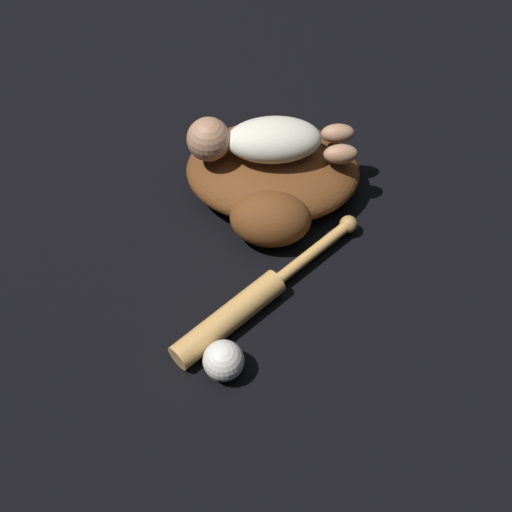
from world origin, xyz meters
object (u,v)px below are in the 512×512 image
(baseball, at_px, (223,361))
(baby_figure, at_px, (261,139))
(baseball_glove, at_px, (272,178))
(baseball_bat, at_px, (248,303))

(baseball, bearing_deg, baby_figure, -114.71)
(baseball_glove, relative_size, baseball_bat, 1.00)
(baseball_glove, bearing_deg, baby_figure, -57.95)
(baby_figure, bearing_deg, baseball_glove, 122.05)
(baseball_glove, relative_size, baseball, 5.76)
(baseball_glove, bearing_deg, baseball_bat, 64.78)
(baby_figure, height_order, baseball_bat, baby_figure)
(baby_figure, bearing_deg, baseball_bat, 69.57)
(baseball_bat, xyz_separation_m, baseball, (0.08, 0.11, 0.01))
(baseball_glove, height_order, baseball_bat, baseball_glove)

